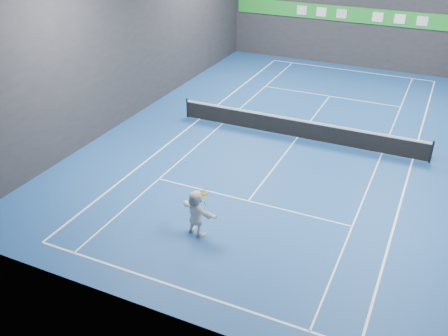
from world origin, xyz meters
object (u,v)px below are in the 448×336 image
at_px(tennis_ball, 185,161).
at_px(tennis_net, 298,128).
at_px(tennis_racket, 205,194).
at_px(player, 196,213).

bearing_deg(tennis_ball, tennis_net, 82.21).
height_order(tennis_net, tennis_racket, tennis_racket).
bearing_deg(tennis_ball, tennis_racket, -1.98).
height_order(tennis_ball, tennis_net, tennis_ball).
height_order(tennis_ball, tennis_racket, tennis_ball).
bearing_deg(tennis_net, tennis_ball, -97.79).
distance_m(player, tennis_racket, 0.91).
height_order(player, tennis_ball, tennis_ball).
bearing_deg(tennis_net, player, -95.38).
relative_size(tennis_ball, tennis_racket, 0.09).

